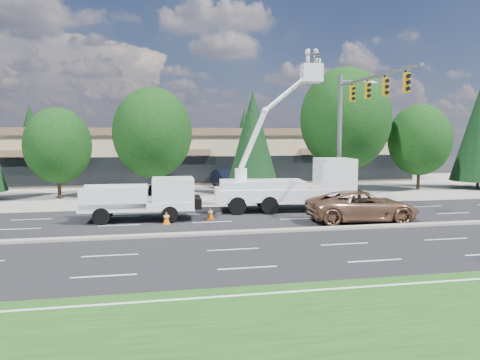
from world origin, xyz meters
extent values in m
plane|color=black|center=(0.00, 0.00, 0.00)|extent=(140.00, 140.00, 0.00)
cube|color=gray|center=(0.00, 20.00, 0.01)|extent=(140.00, 22.00, 0.01)
cube|color=#1C4614|center=(0.00, -13.00, 0.01)|extent=(140.00, 10.00, 0.01)
cube|color=gray|center=(0.00, 0.00, 0.06)|extent=(120.00, 0.55, 0.12)
cube|color=tan|center=(0.00, 30.00, 2.50)|extent=(50.00, 15.00, 5.00)
cube|color=brown|center=(0.00, 30.00, 5.15)|extent=(50.40, 15.40, 0.70)
cube|color=black|center=(0.00, 22.45, 1.50)|extent=(48.00, 0.12, 2.60)
cylinder|color=#332114|center=(-10.00, 15.00, 1.12)|extent=(0.28, 0.28, 2.23)
ellipsoid|color=black|center=(-10.00, 15.00, 4.03)|extent=(4.96, 4.96, 5.71)
cylinder|color=#332114|center=(-3.00, 15.00, 1.38)|extent=(0.28, 0.28, 2.76)
ellipsoid|color=black|center=(-3.00, 15.00, 4.99)|extent=(6.14, 6.14, 7.06)
cylinder|color=#332114|center=(5.00, 15.00, 0.40)|extent=(0.26, 0.26, 0.80)
cone|color=black|center=(5.00, 15.00, 4.51)|extent=(4.27, 4.27, 7.79)
cylinder|color=#332114|center=(13.00, 15.00, 1.71)|extent=(0.28, 0.28, 3.41)
ellipsoid|color=black|center=(13.00, 15.00, 6.16)|extent=(7.58, 7.58, 8.72)
cylinder|color=#332114|center=(20.00, 15.00, 1.23)|extent=(0.28, 0.28, 2.45)
ellipsoid|color=black|center=(20.00, 15.00, 4.42)|extent=(5.45, 5.45, 6.26)
cylinder|color=#332114|center=(26.00, 15.00, 0.40)|extent=(0.26, 0.26, 0.80)
cone|color=black|center=(26.00, 15.00, 5.19)|extent=(4.91, 4.91, 8.97)
cylinder|color=#332114|center=(-18.00, 42.00, 0.40)|extent=(0.26, 0.26, 0.80)
cone|color=black|center=(-18.00, 42.00, 4.75)|extent=(4.49, 4.49, 8.21)
cylinder|color=#332114|center=(-4.00, 42.00, 0.40)|extent=(0.26, 0.26, 0.80)
cone|color=black|center=(-4.00, 42.00, 5.82)|extent=(5.50, 5.50, 10.05)
cylinder|color=#332114|center=(10.00, 42.00, 0.40)|extent=(0.26, 0.26, 0.80)
cone|color=black|center=(10.00, 42.00, 4.55)|extent=(4.30, 4.30, 7.85)
cylinder|color=#332114|center=(22.00, 42.00, 0.40)|extent=(0.26, 0.26, 0.80)
cone|color=black|center=(22.00, 42.00, 4.66)|extent=(4.40, 4.40, 8.05)
cylinder|color=gray|center=(10.00, 9.20, 4.50)|extent=(0.32, 0.32, 9.00)
cylinder|color=gray|center=(10.00, 4.20, 8.30)|extent=(0.20, 10.00, 0.20)
cylinder|color=gray|center=(11.30, 9.20, 8.60)|extent=(2.60, 0.12, 0.12)
cube|color=gold|center=(10.00, 7.20, 7.55)|extent=(0.32, 0.22, 1.05)
cube|color=gold|center=(10.00, 5.00, 7.55)|extent=(0.32, 0.22, 1.05)
cube|color=gold|center=(10.00, 2.80, 7.55)|extent=(0.32, 0.22, 1.05)
cube|color=gold|center=(10.00, 0.60, 7.55)|extent=(0.32, 0.22, 1.05)
cube|color=white|center=(-4.03, 4.51, 0.88)|extent=(6.31, 2.52, 0.47)
cube|color=white|center=(-2.06, 4.44, 1.61)|extent=(2.37, 2.32, 1.56)
cube|color=black|center=(-1.39, 4.41, 1.82)|extent=(0.16, 1.98, 1.04)
cube|color=white|center=(-5.24, 5.54, 1.40)|extent=(3.54, 0.44, 1.14)
cube|color=white|center=(-5.32, 3.57, 1.40)|extent=(3.54, 0.44, 1.14)
cube|color=white|center=(5.01, 6.20, 1.09)|extent=(8.96, 3.56, 0.76)
cube|color=white|center=(8.26, 5.84, 2.24)|extent=(2.45, 2.79, 2.18)
cube|color=black|center=(9.07, 5.75, 2.40)|extent=(0.33, 2.18, 1.31)
cube|color=white|center=(3.60, 6.36, 1.69)|extent=(5.48, 3.07, 0.55)
cylinder|color=white|center=(2.30, 6.50, 2.29)|extent=(0.76, 0.76, 0.87)
cube|color=white|center=(6.70, 6.01, 8.64)|extent=(1.30, 1.11, 1.18)
imported|color=beige|center=(6.46, 6.04, 9.08)|extent=(0.52, 0.73, 1.88)
imported|color=beige|center=(6.94, 5.99, 9.08)|extent=(0.81, 0.99, 1.88)
ellipsoid|color=white|center=(6.46, 6.04, 10.04)|extent=(0.28, 0.28, 0.20)
ellipsoid|color=white|center=(6.94, 5.99, 10.04)|extent=(0.28, 0.28, 0.20)
cube|color=orange|center=(-2.50, 3.12, 0.01)|extent=(0.40, 0.40, 0.03)
cone|color=orange|center=(-2.50, 3.12, 0.35)|extent=(0.36, 0.36, 0.70)
cylinder|color=white|center=(-2.50, 3.12, 0.42)|extent=(0.29, 0.29, 0.10)
cube|color=orange|center=(0.03, 4.13, 0.01)|extent=(0.40, 0.40, 0.03)
cone|color=orange|center=(0.03, 4.13, 0.35)|extent=(0.36, 0.36, 0.70)
cylinder|color=white|center=(0.03, 4.13, 0.42)|extent=(0.29, 0.29, 0.10)
cube|color=orange|center=(8.63, 3.37, 0.01)|extent=(0.40, 0.40, 0.03)
cone|color=orange|center=(8.63, 3.37, 0.35)|extent=(0.36, 0.36, 0.70)
cylinder|color=white|center=(8.63, 3.37, 0.42)|extent=(0.29, 0.29, 0.10)
imported|color=#8A5E42|center=(8.26, 1.84, 0.85)|extent=(6.33, 3.26, 1.71)
imported|color=black|center=(-2.00, 17.35, 0.76)|extent=(3.20, 4.80, 1.52)
imported|color=black|center=(3.73, 20.37, 0.82)|extent=(2.45, 5.17, 1.64)
camera|label=1|loc=(-3.51, -22.12, 4.77)|focal=35.00mm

